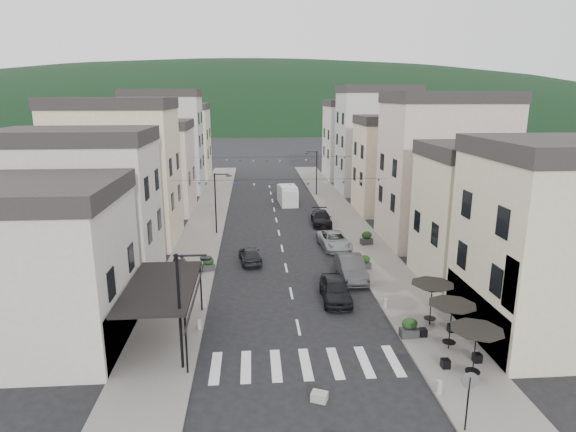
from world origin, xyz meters
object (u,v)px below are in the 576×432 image
parked_car_c (334,240)px  pedestrian_a (183,265)px  parked_car_a (335,289)px  parked_car_b (351,268)px  pedestrian_b (176,265)px  delivery_van (288,195)px  parked_car_e (250,255)px  parked_car_d (321,218)px

parked_car_c → pedestrian_a: bearing=-157.7°
parked_car_a → parked_car_b: bearing=66.3°
parked_car_b → pedestrian_b: pedestrian_b is taller
parked_car_c → parked_car_a: bearing=-103.7°
pedestrian_a → delivery_van: bearing=41.9°
parked_car_a → parked_car_c: (1.80, 11.17, -0.07)m
parked_car_a → parked_car_c: parked_car_a is taller
parked_car_a → delivery_van: 29.32m
parked_car_e → parked_car_d: bearing=-130.7°
parked_car_a → pedestrian_a: bearing=156.7°
parked_car_c → parked_car_e: (-7.40, -3.33, -0.04)m
parked_car_a → pedestrian_b: (-11.08, 5.10, 0.17)m
parked_car_d → parked_car_c: bearing=-87.3°
delivery_van → pedestrian_b: (-10.08, -24.20, -0.23)m
pedestrian_a → parked_car_c: bearing=0.1°
parked_car_c → parked_car_e: parked_car_c is taller
pedestrian_a → parked_car_a: bearing=-51.6°
parked_car_c → delivery_van: bearing=94.2°
parked_car_b → parked_car_c: 7.37m
parked_car_b → parked_car_d: 15.45m
delivery_van → pedestrian_b: 26.22m
parked_car_a → pedestrian_a: 11.65m
parked_car_c → parked_car_e: size_ratio=1.29×
parked_car_d → pedestrian_b: size_ratio=2.92×
parked_car_e → parked_car_b: bearing=143.6°
parked_car_a → parked_car_c: size_ratio=0.89×
pedestrian_a → pedestrian_b: size_ratio=1.01×
parked_car_d → pedestrian_a: (-12.36, -14.33, 0.25)m
parked_car_e → pedestrian_a: size_ratio=2.36×
parked_car_e → pedestrian_b: size_ratio=2.37×
parked_car_a → parked_car_e: bearing=127.2°
parked_car_e → pedestrian_b: pedestrian_b is taller
parked_car_d → pedestrian_a: bearing=-128.0°
parked_car_a → pedestrian_b: 12.20m
parked_car_b → pedestrian_b: bearing=174.5°
parked_car_b → parked_car_c: parked_car_b is taller
parked_car_b → parked_car_a: bearing=-115.1°
parked_car_b → pedestrian_b: size_ratio=3.05×
parked_car_e → parked_car_a: bearing=117.8°
parked_car_e → delivery_van: size_ratio=0.76×
parked_car_c → pedestrian_b: 14.24m
parked_car_e → delivery_van: delivery_van is taller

